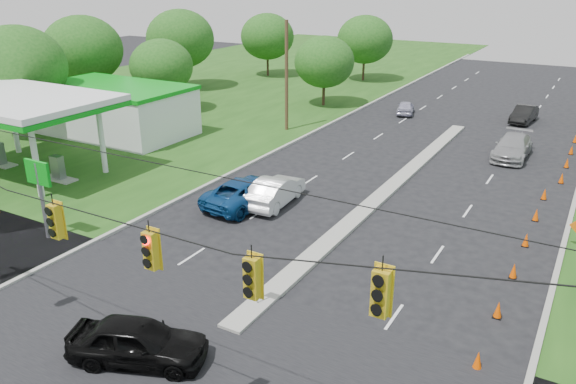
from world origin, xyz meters
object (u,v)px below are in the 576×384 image
Objects in this scene: gas_station at (102,108)px; blue_pickup at (246,192)px; black_sedan at (138,341)px; white_sedan at (275,191)px.

gas_station is 3.44× the size of blue_pickup.
blue_pickup is (17.33, -5.64, -1.78)m from gas_station.
black_sedan is (21.96, -19.10, -1.77)m from gas_station.
white_sedan is (-3.24, 14.41, 0.00)m from black_sedan.
gas_station reaches higher than black_sedan.
blue_pickup is at bearing 29.68° from white_sedan.
white_sedan reaches higher than blue_pickup.
blue_pickup is (-4.63, 13.46, -0.01)m from black_sedan.
white_sedan is at bearing -14.07° from gas_station.
blue_pickup is at bearing -2.56° from black_sedan.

